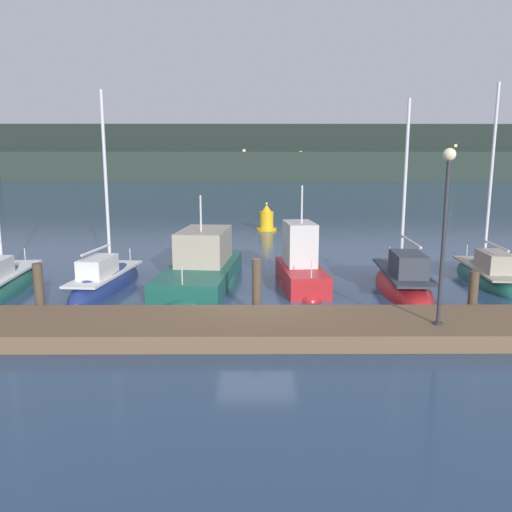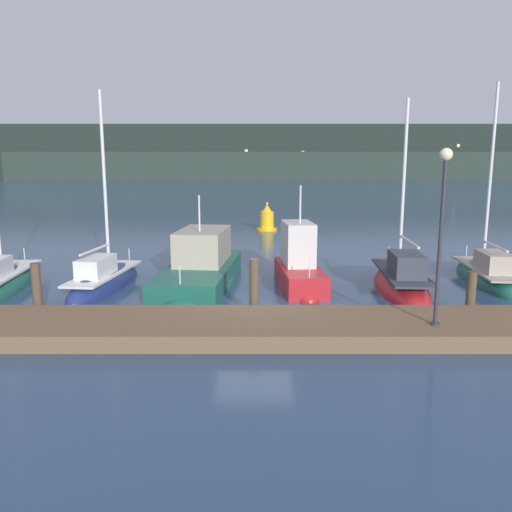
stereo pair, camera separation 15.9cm
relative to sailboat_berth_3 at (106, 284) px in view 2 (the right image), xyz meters
name	(u,v)px [view 2 (the right image)]	position (x,y,z in m)	size (l,w,h in m)	color
ground_plane	(256,311)	(5.67, -3.13, -0.12)	(400.00, 400.00, 0.00)	navy
dock	(255,327)	(5.67, -5.34, 0.11)	(33.63, 2.80, 0.45)	brown
mooring_pile_1	(39,290)	(-0.91, -3.69, 0.72)	(0.28, 0.28, 1.67)	#4C3D2D
mooring_pile_2	(256,288)	(5.67, -3.69, 0.78)	(0.28, 0.28, 1.80)	#4C3D2D
mooring_pile_3	(473,295)	(12.26, -3.69, 0.59)	(0.28, 0.28, 1.41)	#4C3D2D
sailboat_berth_3	(106,284)	(0.00, 0.00, 0.00)	(2.10, 5.74, 8.03)	navy
motorboat_berth_4	(202,273)	(3.54, 0.84, 0.24)	(3.31, 7.67, 3.99)	#195647
motorboat_berth_5	(301,276)	(7.37, 0.14, 0.30)	(1.93, 4.74, 4.51)	red
sailboat_berth_6	(403,286)	(11.10, -0.45, 0.04)	(2.14, 5.92, 7.60)	red
sailboat_berth_7	(488,278)	(14.91, 0.99, 0.01)	(2.22, 6.00, 8.38)	#195647
channel_buoy	(269,220)	(6.50, 16.54, 0.61)	(1.44, 1.44, 1.97)	gold
dock_lamppost	(444,211)	(10.42, -5.81, 3.33)	(0.32, 0.32, 4.54)	#2D2D33
hillside_backdrop	(260,155)	(6.49, 128.49, 7.00)	(240.00, 23.00, 15.46)	#1E2823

